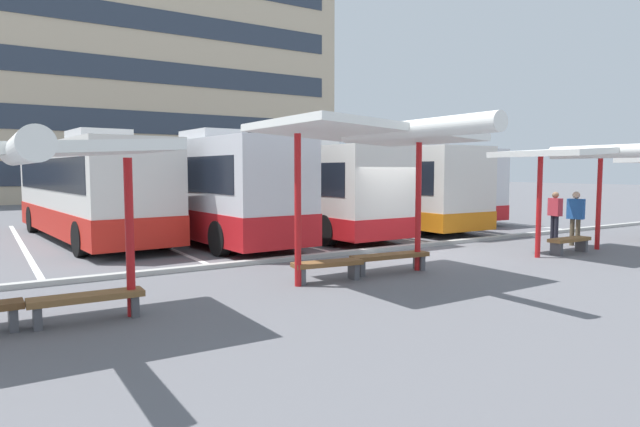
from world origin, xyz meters
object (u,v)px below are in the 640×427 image
waiting_shelter_0 (17,155)px  bench_1 (87,301)px  bench_3 (390,258)px  coach_bus_3 (367,186)px  coach_bus_2 (285,189)px  bench_2 (328,266)px  waiting_shelter_2 (581,154)px  coach_bus_1 (195,190)px  coach_bus_4 (402,184)px  waiting_passenger_1 (576,214)px  waiting_passenger_0 (555,212)px  bench_4 (569,242)px  coach_bus_0 (89,191)px  waiting_shelter_1 (371,135)px

waiting_shelter_0 → bench_1: waiting_shelter_0 is taller
bench_3 → coach_bus_3: bearing=55.5°
coach_bus_2 → bench_3: coach_bus_2 is taller
bench_2 → waiting_shelter_2: bearing=-4.7°
coach_bus_1 → coach_bus_2: (3.77, 0.23, -0.06)m
coach_bus_4 → bench_3: 14.66m
waiting_shelter_2 → waiting_passenger_1: bearing=34.6°
waiting_shelter_2 → waiting_passenger_1: (1.59, 1.10, -1.86)m
bench_2 → waiting_passenger_0: (10.58, 1.75, 0.62)m
coach_bus_2 → bench_4: size_ratio=8.20×
bench_2 → waiting_passenger_1: waiting_passenger_1 is taller
coach_bus_4 → bench_1: coach_bus_4 is taller
bench_1 → bench_4: (13.02, 0.12, -0.01)m
coach_bus_0 → waiting_shelter_2: bearing=-44.3°
bench_4 → waiting_passenger_1: size_ratio=0.88×
coach_bus_1 → bench_4: 12.32m
bench_3 → waiting_passenger_0: waiting_passenger_0 is taller
bench_1 → bench_4: bearing=0.5°
waiting_shelter_1 → waiting_passenger_0: bearing=12.1°
coach_bus_0 → coach_bus_1: coach_bus_1 is taller
coach_bus_1 → coach_bus_2: coach_bus_1 is taller
coach_bus_4 → waiting_passenger_0: 9.24m
coach_bus_3 → bench_3: (-6.39, -9.28, -1.35)m
coach_bus_1 → waiting_shelter_1: (0.68, -9.27, 1.45)m
waiting_shelter_0 → waiting_passenger_1: size_ratio=2.82×
waiting_shelter_1 → bench_3: (0.90, 0.39, -2.82)m
waiting_shelter_1 → waiting_passenger_0: 10.15m
waiting_passenger_0 → waiting_passenger_1: waiting_passenger_1 is taller
waiting_shelter_0 → waiting_passenger_1: bearing=4.6°
coach_bus_1 → bench_2: (-0.22, -8.95, -1.38)m
bench_2 → waiting_shelter_1: bearing=-20.0°
bench_2 → coach_bus_3: bearing=48.8°
coach_bus_2 → waiting_passenger_1: coach_bus_2 is taller
bench_1 → waiting_passenger_0: waiting_passenger_0 is taller
coach_bus_3 → bench_1: coach_bus_3 is taller
coach_bus_0 → waiting_passenger_1: 16.16m
coach_bus_4 → waiting_shelter_0: (-17.39, -11.73, 0.91)m
bench_2 → bench_4: (8.11, -0.41, -0.00)m
coach_bus_1 → waiting_shelter_1: bearing=-85.8°
waiting_shelter_2 → coach_bus_1: bearing=129.4°
coach_bus_1 → bench_4: (7.89, -9.36, -1.38)m
waiting_shelter_1 → coach_bus_4: bearing=46.4°
bench_4 → bench_2: bearing=177.1°
waiting_shelter_1 → coach_bus_2: bearing=72.0°
coach_bus_2 → bench_2: 10.09m
coach_bus_1 → bench_4: coach_bus_1 is taller
coach_bus_3 → waiting_shelter_0: 17.33m
coach_bus_1 → waiting_shelter_2: 12.49m
coach_bus_0 → coach_bus_3: (11.28, -0.93, -0.01)m
waiting_shelter_0 → bench_2: waiting_shelter_0 is taller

